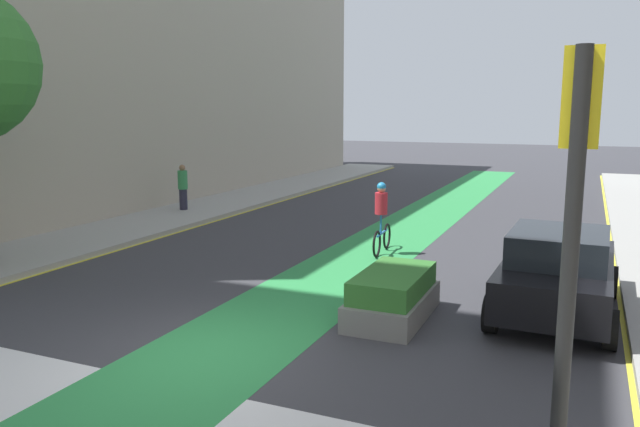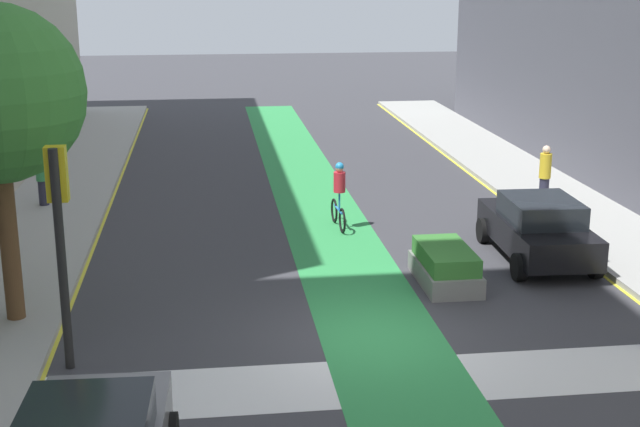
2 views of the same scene
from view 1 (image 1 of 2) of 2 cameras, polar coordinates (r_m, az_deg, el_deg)
ground_plane at (r=9.85m, az=-10.69°, el=-12.47°), size 120.00×120.00×0.00m
bike_lane_paint at (r=9.74m, az=-9.70°, el=-12.67°), size 2.40×60.00×0.01m
crosswalk_band at (r=8.42m, az=-18.66°, el=-16.79°), size 12.00×1.80×0.01m
traffic_signal_near_right at (r=6.38m, az=22.54°, el=2.66°), size 0.35×0.52×4.26m
car_black_right_far at (r=11.90m, az=21.11°, el=-5.01°), size 2.13×4.25×1.57m
cyclist_in_lane at (r=15.80m, az=5.71°, el=-0.27°), size 0.32×1.73×1.86m
pedestrian_sidewalk_left_a at (r=22.28m, az=-12.55°, el=2.41°), size 0.34×0.34×1.60m
median_planter at (r=11.10m, az=6.75°, el=-7.59°), size 1.18×2.32×0.85m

